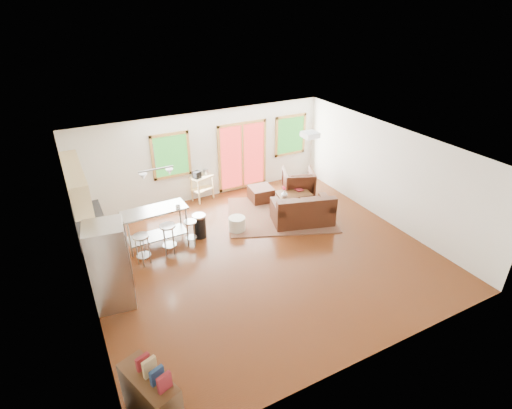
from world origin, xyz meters
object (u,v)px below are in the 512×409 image
coffee_table (293,195)px  kitchen_cart (201,180)px  island (155,221)px  rug (281,214)px  ottoman (261,194)px  refrigerator (111,266)px  armchair (298,182)px  loveseat (303,212)px

coffee_table → kitchen_cart: (-2.23, 1.54, 0.33)m
island → kitchen_cart: 2.52m
rug → coffee_table: (0.62, 0.34, 0.32)m
ottoman → refrigerator: bearing=-151.0°
armchair → island: bearing=30.8°
loveseat → island: 3.82m
rug → loveseat: 0.77m
ottoman → kitchen_cart: kitchen_cart is taller
loveseat → refrigerator: (-5.01, -0.90, 0.56)m
coffee_table → rug: bearing=-151.0°
loveseat → armchair: (0.80, 1.45, 0.13)m
ottoman → rug: bearing=-85.7°
loveseat → ottoman: size_ratio=2.74×
coffee_table → armchair: armchair is taller
ottoman → kitchen_cart: bearing=150.9°
armchair → island: island is taller
rug → loveseat: loveseat is taller
rug → coffee_table: size_ratio=2.72×
island → armchair: bearing=8.4°
loveseat → coffee_table: bearing=88.1°
coffee_table → refrigerator: bearing=-160.6°
coffee_table → ottoman: 0.99m
kitchen_cart → rug: bearing=-49.6°
coffee_table → ottoman: bearing=135.3°
loveseat → refrigerator: 5.13m
coffee_table → armchair: (0.47, 0.47, 0.12)m
ottoman → loveseat: bearing=-77.7°
ottoman → armchair: bearing=-10.5°
coffee_table → island: island is taller
rug → island: (-3.43, 0.15, 0.65)m
armchair → kitchen_cart: size_ratio=0.95×
coffee_table → refrigerator: size_ratio=0.59×
rug → ottoman: (-0.08, 1.03, 0.20)m
rug → armchair: bearing=36.9°
refrigerator → loveseat: bearing=18.3°
ottoman → kitchen_cart: 1.81m
armchair → island: size_ratio=0.59×
ottoman → refrigerator: (-4.65, -2.58, 0.68)m
ottoman → island: size_ratio=0.42×
loveseat → armchair: 1.67m
armchair → loveseat: bearing=83.5°
ottoman → refrigerator: size_ratio=0.36×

